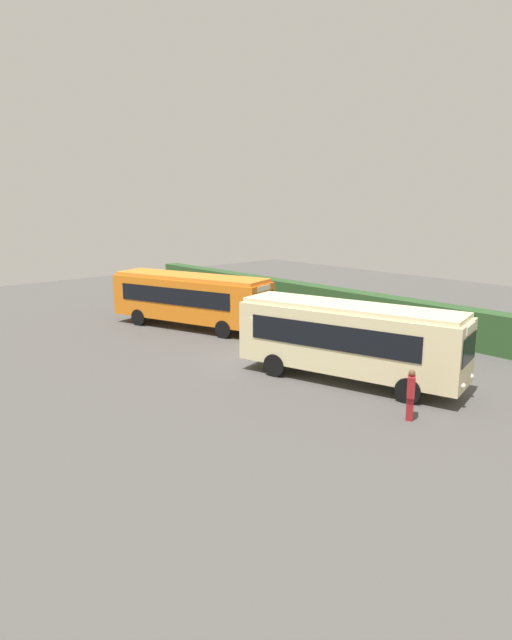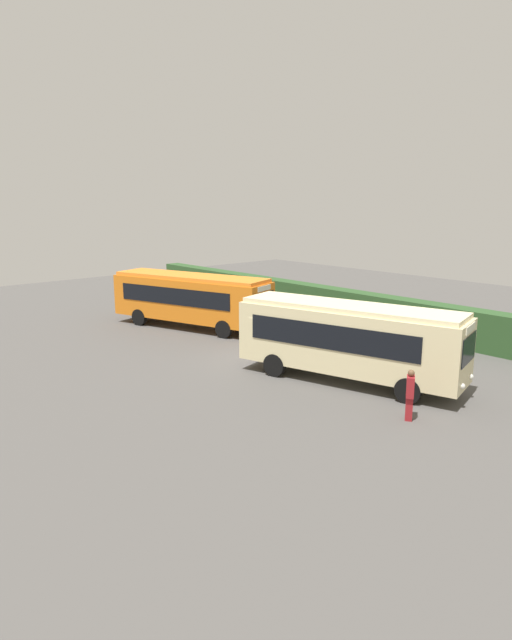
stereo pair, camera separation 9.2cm
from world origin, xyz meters
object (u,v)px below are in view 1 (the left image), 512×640
(person_left, at_px, (165,300))
(person_right, at_px, (218,304))
(bus_cream, at_px, (349,338))
(person_far, at_px, (411,394))
(person_center, at_px, (217,302))
(bus_orange, at_px, (191,297))

(person_left, bearing_deg, person_right, 148.36)
(bus_cream, xyz_separation_m, person_far, (4.04, -1.66, -0.93))
(person_center, relative_size, person_right, 0.86)
(bus_cream, xyz_separation_m, person_left, (-16.59, 1.66, -0.88))
(bus_cream, distance_m, person_center, 14.99)
(person_center, relative_size, person_far, 0.91)
(bus_orange, relative_size, person_right, 5.38)
(bus_orange, distance_m, person_left, 4.17)
(person_right, bearing_deg, person_center, 179.10)
(bus_orange, bearing_deg, person_far, -26.31)
(bus_orange, bearing_deg, person_center, 100.34)
(person_center, bearing_deg, person_left, -102.86)
(person_right, distance_m, person_far, 18.00)
(bus_orange, relative_size, person_far, 5.63)
(person_far, bearing_deg, person_left, -42.15)
(bus_orange, distance_m, person_right, 2.72)
(bus_cream, xyz_separation_m, person_right, (-13.22, 3.42, -0.88))
(bus_cream, height_order, person_right, bus_cream)
(bus_orange, xyz_separation_m, person_left, (-4.02, 0.75, -0.81))
(bus_cream, relative_size, person_left, 5.14)
(person_center, bearing_deg, person_right, -8.55)
(person_left, bearing_deg, bus_cream, 114.96)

